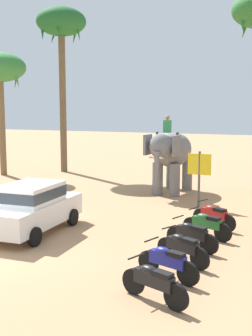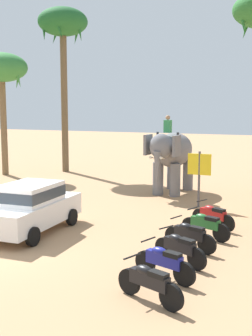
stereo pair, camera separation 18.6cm
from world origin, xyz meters
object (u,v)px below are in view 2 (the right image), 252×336
Objects in this scene: motorcycle_far_in_row at (205,225)px; palm_tree_behind_elephant at (2,71)px; signboard_yellow at (199,168)px; elephant_with_mahout at (172,154)px; motorcycle_mid_row at (180,248)px; motorcycle_fourth_in_row at (190,235)px; motorcycle_second_in_row at (164,262)px; palm_tree_near_hut at (63,29)px; motorcycle_nearest_camera at (149,282)px; motorcycle_end_of_row at (213,216)px; car_sedan_foreground at (31,206)px.

motorcycle_far_in_row is 0.23× the size of palm_tree_behind_elephant.
signboard_yellow is at bearing -15.72° from palm_tree_behind_elephant.
motorcycle_far_in_row is (3.39, -6.77, -1.53)m from elephant_with_mahout.
palm_tree_behind_elephant reaches higher than motorcycle_mid_row.
motorcycle_mid_row is 0.97× the size of motorcycle_fourth_in_row.
elephant_with_mahout reaches higher than motorcycle_second_in_row.
motorcycle_far_in_row is at bearing -41.90° from palm_tree_near_hut.
palm_tree_near_hut reaches higher than motorcycle_far_in_row.
motorcycle_mid_row is 7.13m from signboard_yellow.
motorcycle_nearest_camera is 6.36m from motorcycle_end_of_row.
palm_tree_behind_elephant is (-14.93, 6.89, 6.05)m from motorcycle_end_of_row.
motorcycle_second_in_row is at bearing -72.64° from elephant_with_mahout.
palm_tree_behind_elephant reaches higher than motorcycle_second_in_row.
signboard_yellow is at bearing 102.16° from motorcycle_fourth_in_row.
signboard_yellow is at bearing 107.43° from motorcycle_far_in_row.
palm_tree_near_hut is at bearing 129.48° from motorcycle_second_in_row.
motorcycle_far_in_row is (-0.03, 5.08, 0.00)m from motorcycle_nearest_camera.
signboard_yellow reaches higher than motorcycle_nearest_camera.
palm_tree_behind_elephant is (-9.40, 9.91, 5.59)m from car_sedan_foreground.
car_sedan_foreground reaches higher than motorcycle_fourth_in_row.
motorcycle_far_in_row is at bearing 90.33° from motorcycle_nearest_camera.
palm_tree_near_hut is at bearing 138.10° from motorcycle_far_in_row.
car_sedan_foreground is at bearing -62.36° from palm_tree_near_hut.
motorcycle_second_in_row is at bearing -90.54° from motorcycle_end_of_row.
motorcycle_second_in_row is 1.01× the size of motorcycle_far_in_row.
elephant_with_mahout is at bearing -6.86° from palm_tree_behind_elephant.
palm_tree_near_hut is (2.74, 2.81, 2.76)m from palm_tree_behind_elephant.
car_sedan_foreground is 5.59m from motorcycle_mid_row.
elephant_with_mahout is at bearing -25.41° from palm_tree_near_hut.
elephant_with_mahout reaches higher than signboard_yellow.
car_sedan_foreground is 14.76m from palm_tree_behind_elephant.
palm_tree_behind_elephant is at bearing 151.39° from motorcycle_far_in_row.
motorcycle_nearest_camera is at bearing -41.45° from palm_tree_behind_elephant.
motorcycle_far_in_row is 0.72× the size of signboard_yellow.
motorcycle_mid_row is 1.00× the size of motorcycle_end_of_row.
motorcycle_end_of_row is (5.52, 3.02, -0.46)m from car_sedan_foreground.
motorcycle_far_in_row is at bearing 83.88° from motorcycle_fourth_in_row.
motorcycle_fourth_in_row is 18.62m from palm_tree_behind_elephant.
palm_tree_behind_elephant is 4.80m from palm_tree_near_hut.
motorcycle_far_in_row is 1.04× the size of motorcycle_end_of_row.
elephant_with_mahout is at bearing 111.84° from motorcycle_fourth_in_row.
elephant_with_mahout is 2.24× the size of motorcycle_second_in_row.
motorcycle_nearest_camera is 1.03× the size of motorcycle_end_of_row.
motorcycle_end_of_row is at bearing 92.01° from motorcycle_far_in_row.
motorcycle_nearest_camera is at bearing -73.92° from elephant_with_mahout.
motorcycle_second_in_row is (-0.12, 1.32, 0.00)m from motorcycle_nearest_camera.
motorcycle_fourth_in_row is 1.33m from motorcycle_far_in_row.
signboard_yellow is (-1.32, 3.06, 1.22)m from motorcycle_end_of_row.
car_sedan_foreground reaches higher than motorcycle_end_of_row.
palm_tree_near_hut reaches higher than motorcycle_nearest_camera.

